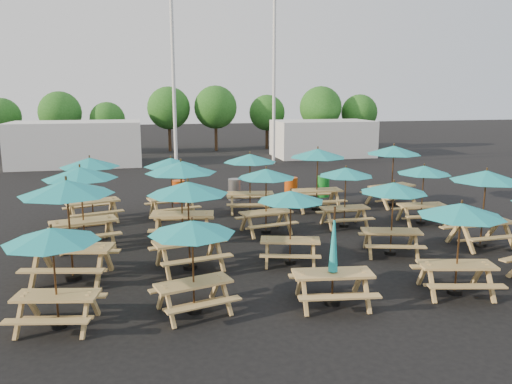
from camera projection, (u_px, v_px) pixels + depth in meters
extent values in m
plane|color=black|center=(266.00, 233.00, 16.70)|extent=(120.00, 120.00, 0.00)
cube|color=tan|center=(57.00, 296.00, 9.86)|extent=(1.72, 0.95, 0.05)
cube|color=tan|center=(46.00, 321.00, 9.33)|extent=(1.64, 0.55, 0.04)
cube|color=tan|center=(68.00, 296.00, 10.50)|extent=(1.64, 0.55, 0.04)
cylinder|color=black|center=(59.00, 325.00, 9.98)|extent=(0.33, 0.33, 0.09)
cylinder|color=brown|center=(55.00, 278.00, 9.79)|extent=(0.04, 0.04, 2.08)
cone|color=teal|center=(51.00, 235.00, 9.62)|extent=(2.18, 2.18, 0.29)
cube|color=tan|center=(71.00, 248.00, 12.36)|extent=(2.13, 1.19, 0.07)
cube|color=tan|center=(61.00, 271.00, 11.70)|extent=(2.02, 0.70, 0.04)
cube|color=tan|center=(82.00, 251.00, 13.14)|extent=(2.02, 0.70, 0.04)
cylinder|color=black|center=(73.00, 277.00, 12.51)|extent=(0.40, 0.40, 0.11)
cylinder|color=brown|center=(70.00, 230.00, 12.27)|extent=(0.05, 0.05, 2.56)
cone|color=teal|center=(67.00, 187.00, 12.06)|extent=(2.71, 2.71, 0.36)
cube|color=tan|center=(83.00, 221.00, 15.06)|extent=(2.06, 1.22, 0.06)
cube|color=tan|center=(88.00, 237.00, 14.51)|extent=(1.94, 0.75, 0.04)
cube|color=tan|center=(80.00, 226.00, 15.74)|extent=(1.94, 0.75, 0.04)
cylinder|color=black|center=(85.00, 245.00, 15.21)|extent=(0.39, 0.39, 0.11)
cylinder|color=brown|center=(82.00, 207.00, 14.98)|extent=(0.05, 0.05, 2.47)
cone|color=teal|center=(80.00, 173.00, 14.77)|extent=(2.68, 2.68, 0.34)
cube|color=tan|center=(92.00, 201.00, 17.94)|extent=(1.99, 1.24, 0.06)
cube|color=tan|center=(97.00, 213.00, 17.42)|extent=(1.85, 0.79, 0.04)
cube|color=tan|center=(89.00, 206.00, 18.57)|extent=(1.85, 0.79, 0.04)
cylinder|color=black|center=(94.00, 221.00, 18.08)|extent=(0.37, 0.37, 0.10)
cylinder|color=brown|center=(91.00, 190.00, 17.85)|extent=(0.05, 0.05, 2.37)
cone|color=teal|center=(90.00, 162.00, 17.66)|extent=(2.64, 2.64, 0.33)
cube|color=tan|center=(194.00, 283.00, 10.53)|extent=(1.71, 1.02, 0.05)
cube|color=tan|center=(204.00, 305.00, 10.07)|extent=(1.60, 0.63, 0.04)
cube|color=tan|center=(184.00, 285.00, 11.09)|extent=(1.60, 0.63, 0.04)
cylinder|color=black|center=(194.00, 310.00, 10.65)|extent=(0.32, 0.32, 0.09)
cylinder|color=brown|center=(193.00, 267.00, 10.46)|extent=(0.04, 0.04, 2.05)
cone|color=teal|center=(192.00, 227.00, 10.29)|extent=(2.23, 2.23, 0.28)
cube|color=tan|center=(189.00, 241.00, 13.15)|extent=(1.97, 1.09, 0.06)
cube|color=tan|center=(198.00, 260.00, 12.60)|extent=(1.88, 0.64, 0.04)
cube|color=tan|center=(182.00, 245.00, 13.81)|extent=(1.88, 0.64, 0.04)
cylinder|color=black|center=(190.00, 267.00, 13.29)|extent=(0.37, 0.37, 0.10)
cylinder|color=brown|center=(189.00, 225.00, 13.06)|extent=(0.05, 0.05, 2.38)
cone|color=teal|center=(188.00, 188.00, 12.87)|extent=(2.51, 2.51, 0.33)
cube|color=tan|center=(182.00, 214.00, 15.83)|extent=(2.07, 1.07, 0.07)
cube|color=tan|center=(181.00, 230.00, 15.18)|extent=(2.00, 0.58, 0.04)
cube|color=tan|center=(184.00, 218.00, 16.60)|extent=(2.00, 0.58, 0.04)
cylinder|color=black|center=(183.00, 237.00, 15.97)|extent=(0.40, 0.40, 0.11)
cylinder|color=brown|center=(182.00, 201.00, 15.74)|extent=(0.05, 0.05, 2.53)
cone|color=teal|center=(181.00, 167.00, 15.53)|extent=(2.57, 2.57, 0.35)
cube|color=tan|center=(172.00, 198.00, 18.70)|extent=(1.88, 1.08, 0.06)
cube|color=tan|center=(178.00, 209.00, 18.19)|extent=(1.78, 0.65, 0.04)
cube|color=tan|center=(167.00, 202.00, 19.33)|extent=(1.78, 0.65, 0.04)
cylinder|color=black|center=(173.00, 215.00, 18.84)|extent=(0.35, 0.35, 0.10)
cylinder|color=brown|center=(172.00, 187.00, 18.63)|extent=(0.04, 0.04, 2.26)
cone|color=teal|center=(171.00, 162.00, 18.44)|extent=(2.42, 2.42, 0.31)
cube|color=tan|center=(333.00, 273.00, 10.93)|extent=(1.82, 0.90, 0.06)
cube|color=tan|center=(340.00, 297.00, 10.36)|extent=(1.76, 0.47, 0.04)
cube|color=tan|center=(326.00, 275.00, 11.61)|extent=(1.76, 0.47, 0.04)
cylinder|color=black|center=(332.00, 302.00, 11.06)|extent=(0.35, 0.35, 0.10)
cylinder|color=brown|center=(333.00, 256.00, 10.85)|extent=(0.04, 0.04, 2.22)
cone|color=teal|center=(334.00, 239.00, 10.78)|extent=(0.21, 0.21, 1.45)
cube|color=tan|center=(290.00, 240.00, 13.58)|extent=(1.72, 1.05, 0.05)
cube|color=tan|center=(290.00, 256.00, 13.05)|extent=(1.61, 0.66, 0.04)
cube|color=tan|center=(290.00, 243.00, 14.21)|extent=(1.61, 0.66, 0.04)
cylinder|color=black|center=(290.00, 262.00, 13.70)|extent=(0.32, 0.32, 0.09)
cylinder|color=brown|center=(290.00, 227.00, 13.51)|extent=(0.04, 0.04, 2.06)
cone|color=teal|center=(291.00, 196.00, 13.34)|extent=(2.27, 2.27, 0.29)
cube|color=tan|center=(266.00, 212.00, 16.57)|extent=(1.80, 0.94, 0.06)
cube|color=tan|center=(274.00, 225.00, 16.06)|extent=(1.73, 0.52, 0.04)
cube|color=tan|center=(259.00, 216.00, 17.19)|extent=(1.73, 0.52, 0.04)
cylinder|color=black|center=(266.00, 231.00, 16.70)|extent=(0.34, 0.34, 0.10)
cylinder|color=brown|center=(266.00, 201.00, 16.50)|extent=(0.04, 0.04, 2.19)
cone|color=teal|center=(266.00, 173.00, 16.32)|extent=(2.24, 2.24, 0.30)
cube|color=tan|center=(250.00, 193.00, 19.43)|extent=(1.91, 1.01, 0.06)
cube|color=tan|center=(251.00, 205.00, 18.83)|extent=(1.83, 0.56, 0.04)
cube|color=tan|center=(249.00, 197.00, 20.14)|extent=(1.83, 0.56, 0.04)
cylinder|color=black|center=(250.00, 211.00, 19.57)|extent=(0.36, 0.36, 0.10)
cylinder|color=brown|center=(250.00, 183.00, 19.35)|extent=(0.04, 0.04, 2.32)
cone|color=teal|center=(250.00, 158.00, 19.16)|extent=(2.39, 2.39, 0.32)
cube|color=tan|center=(457.00, 265.00, 11.52)|extent=(1.81, 1.02, 0.06)
cube|color=tan|center=(467.00, 286.00, 10.96)|extent=(1.72, 0.61, 0.04)
cube|color=tan|center=(446.00, 267.00, 12.19)|extent=(1.72, 0.61, 0.04)
cylinder|color=black|center=(455.00, 291.00, 11.65)|extent=(0.34, 0.34, 0.09)
cylinder|color=brown|center=(458.00, 249.00, 11.44)|extent=(0.04, 0.04, 2.18)
cone|color=teal|center=(461.00, 210.00, 11.26)|extent=(2.32, 2.32, 0.30)
cube|color=tan|center=(391.00, 231.00, 14.36)|extent=(1.79, 1.09, 0.06)
cube|color=tan|center=(396.00, 247.00, 13.81)|extent=(1.67, 0.68, 0.04)
cube|color=tan|center=(387.00, 234.00, 15.01)|extent=(1.67, 0.68, 0.04)
cylinder|color=black|center=(390.00, 253.00, 14.48)|extent=(0.33, 0.33, 0.09)
cylinder|color=brown|center=(392.00, 218.00, 14.28)|extent=(0.04, 0.04, 2.14)
cone|color=teal|center=(394.00, 187.00, 14.11)|extent=(2.35, 2.35, 0.30)
cube|color=tan|center=(345.00, 208.00, 17.31)|extent=(1.67, 0.68, 0.06)
cube|color=tan|center=(351.00, 220.00, 16.78)|extent=(1.66, 0.27, 0.04)
cube|color=tan|center=(338.00, 211.00, 17.95)|extent=(1.66, 0.27, 0.04)
cylinder|color=black|center=(344.00, 225.00, 17.44)|extent=(0.33, 0.33, 0.09)
cylinder|color=brown|center=(345.00, 197.00, 17.24)|extent=(0.04, 0.04, 2.11)
cone|color=teal|center=(346.00, 172.00, 17.06)|extent=(1.92, 1.92, 0.29)
cube|color=tan|center=(317.00, 190.00, 19.79)|extent=(1.95, 0.78, 0.06)
cube|color=tan|center=(323.00, 202.00, 19.17)|extent=(1.94, 0.30, 0.04)
cube|color=tan|center=(311.00, 195.00, 20.54)|extent=(1.94, 0.30, 0.04)
cylinder|color=black|center=(316.00, 209.00, 19.94)|extent=(0.39, 0.39, 0.11)
cylinder|color=brown|center=(317.00, 179.00, 19.71)|extent=(0.05, 0.05, 2.48)
cone|color=teal|center=(318.00, 153.00, 19.50)|extent=(2.23, 2.23, 0.34)
cube|color=tan|center=(482.00, 222.00, 15.09)|extent=(1.88, 0.79, 0.06)
cube|color=tan|center=(497.00, 238.00, 14.51)|extent=(1.86, 0.33, 0.04)
cube|color=tan|center=(467.00, 226.00, 15.80)|extent=(1.86, 0.33, 0.04)
cylinder|color=black|center=(480.00, 244.00, 15.23)|extent=(0.37, 0.37, 0.10)
cylinder|color=brown|center=(483.00, 208.00, 15.01)|extent=(0.05, 0.05, 2.36)
cone|color=teal|center=(486.00, 176.00, 14.82)|extent=(2.18, 2.18, 0.33)
cube|color=tan|center=(422.00, 205.00, 17.76)|extent=(1.70, 0.79, 0.06)
cube|color=tan|center=(429.00, 216.00, 17.23)|extent=(1.67, 0.38, 0.04)
cube|color=tan|center=(414.00, 208.00, 18.40)|extent=(1.67, 0.38, 0.04)
cylinder|color=black|center=(421.00, 222.00, 17.89)|extent=(0.33, 0.33, 0.09)
cylinder|color=brown|center=(422.00, 195.00, 17.69)|extent=(0.04, 0.04, 2.11)
cone|color=teal|center=(424.00, 170.00, 17.51)|extent=(2.04, 2.04, 0.29)
cube|color=tan|center=(392.00, 186.00, 20.66)|extent=(2.09, 1.27, 0.07)
cube|color=tan|center=(404.00, 197.00, 20.11)|extent=(1.96, 0.80, 0.04)
cube|color=tan|center=(379.00, 191.00, 21.34)|extent=(1.96, 0.80, 0.04)
cylinder|color=black|center=(391.00, 204.00, 20.81)|extent=(0.39, 0.39, 0.11)
cylinder|color=brown|center=(392.00, 175.00, 20.58)|extent=(0.05, 0.05, 2.50)
cone|color=teal|center=(394.00, 150.00, 20.37)|extent=(2.75, 2.75, 0.35)
cylinder|color=#CA470B|center=(178.00, 191.00, 21.34)|extent=(0.58, 0.58, 0.93)
cylinder|color=gray|center=(235.00, 189.00, 21.74)|extent=(0.58, 0.58, 0.93)
cylinder|color=#CA470B|center=(291.00, 188.00, 22.11)|extent=(0.58, 0.58, 0.93)
cylinder|color=#178127|center=(323.00, 186.00, 22.43)|extent=(0.58, 0.58, 0.93)
cylinder|color=silver|center=(173.00, 68.00, 28.47)|extent=(0.20, 0.20, 12.00)
cylinder|color=silver|center=(274.00, 70.00, 31.80)|extent=(0.20, 0.20, 12.00)
cube|color=silver|center=(77.00, 144.00, 31.88)|extent=(8.00, 4.00, 2.80)
cube|color=silver|center=(322.00, 138.00, 36.57)|extent=(7.00, 4.00, 2.60)
cylinder|color=#382314|center=(4.00, 142.00, 37.57)|extent=(0.24, 0.24, 1.92)
sphere|color=#1E5919|center=(2.00, 117.00, 37.20)|extent=(2.80, 2.80, 2.80)
cylinder|color=#382314|center=(62.00, 141.00, 37.21)|extent=(0.24, 0.24, 2.14)
sphere|color=#1E5919|center=(60.00, 113.00, 36.80)|extent=(3.11, 3.11, 3.11)
cylinder|color=#382314|center=(109.00, 143.00, 37.74)|extent=(0.24, 0.24, 1.78)
sphere|color=#1E5919|center=(107.00, 119.00, 37.40)|extent=(2.59, 2.59, 2.59)
cylinder|color=#382314|center=(170.00, 137.00, 39.72)|extent=(0.24, 0.24, 2.31)
sphere|color=#1E5919|center=(169.00, 108.00, 39.27)|extent=(3.36, 3.36, 3.36)
cylinder|color=#382314|center=(216.00, 136.00, 40.07)|extent=(0.24, 0.24, 2.35)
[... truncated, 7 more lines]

